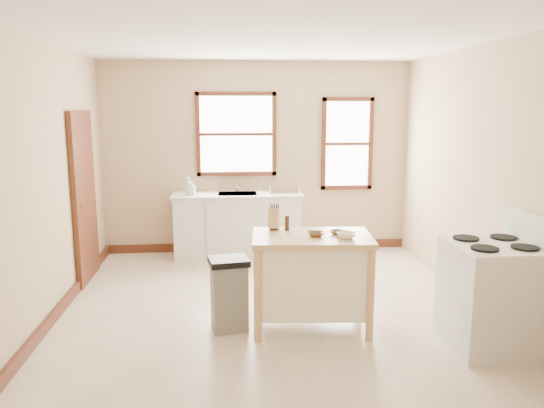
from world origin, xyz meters
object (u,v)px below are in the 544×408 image
at_px(knife_block, 274,220).
at_px(bowl_a, 316,234).
at_px(pepper_grinder, 287,223).
at_px(gas_stove, 491,281).
at_px(bowl_b, 338,232).
at_px(dish_rack, 283,189).
at_px(trash_bin, 229,294).
at_px(kitchen_island, 311,282).
at_px(soap_bottle_a, 188,186).
at_px(bowl_c, 346,235).
at_px(soap_bottle_b, 192,188).

distance_m(knife_block, bowl_a, 0.50).
height_order(pepper_grinder, gas_stove, gas_stove).
bearing_deg(bowl_b, gas_stove, -24.56).
distance_m(dish_rack, trash_bin, 2.80).
xyz_separation_m(dish_rack, kitchen_island, (-0.01, -2.62, -0.51)).
relative_size(soap_bottle_a, pepper_grinder, 1.68).
relative_size(kitchen_island, pepper_grinder, 7.60).
xyz_separation_m(knife_block, bowl_c, (0.64, -0.43, -0.07)).
bearing_deg(gas_stove, kitchen_island, 159.78).
height_order(soap_bottle_a, bowl_a, soap_bottle_a).
distance_m(soap_bottle_a, trash_bin, 2.71).
relative_size(dish_rack, kitchen_island, 0.37).
xyz_separation_m(soap_bottle_a, dish_rack, (1.36, 0.05, -0.07)).
distance_m(soap_bottle_a, bowl_c, 3.18).
bearing_deg(gas_stove, soap_bottle_b, 132.14).
distance_m(soap_bottle_a, gas_stove, 4.28).
height_order(pepper_grinder, bowl_b, pepper_grinder).
height_order(soap_bottle_b, bowl_c, soap_bottle_b).
relative_size(pepper_grinder, gas_stove, 0.12).
height_order(dish_rack, gas_stove, gas_stove).
relative_size(kitchen_island, trash_bin, 1.58).
distance_m(dish_rack, bowl_a, 2.66).
bearing_deg(trash_bin, dish_rack, 63.25).
relative_size(kitchen_island, gas_stove, 0.93).
height_order(soap_bottle_a, dish_rack, soap_bottle_a).
xyz_separation_m(knife_block, gas_stove, (1.87, -0.85, -0.42)).
height_order(soap_bottle_a, bowl_c, soap_bottle_a).
xyz_separation_m(bowl_b, gas_stove, (1.28, -0.58, -0.34)).
relative_size(soap_bottle_a, trash_bin, 0.35).
bearing_deg(soap_bottle_b, trash_bin, -71.78).
bearing_deg(knife_block, kitchen_island, -20.99).
xyz_separation_m(soap_bottle_a, bowl_c, (1.65, -2.72, -0.09)).
bearing_deg(bowl_b, dish_rack, 95.33).
relative_size(soap_bottle_b, dish_rack, 0.47).
bearing_deg(knife_block, bowl_b, -5.07).
height_order(soap_bottle_b, kitchen_island, soap_bottle_b).
bearing_deg(bowl_c, soap_bottle_b, 120.56).
height_order(soap_bottle_a, kitchen_island, soap_bottle_a).
bearing_deg(pepper_grinder, bowl_c, -35.69).
relative_size(knife_block, bowl_a, 1.21).
xyz_separation_m(dish_rack, gas_stove, (1.52, -3.19, -0.36)).
height_order(kitchen_island, trash_bin, kitchen_island).
bearing_deg(trash_bin, kitchen_island, -10.32).
bearing_deg(knife_block, pepper_grinder, -6.30).
xyz_separation_m(pepper_grinder, gas_stove, (1.75, -0.79, -0.39)).
xyz_separation_m(soap_bottle_b, bowl_b, (1.55, -2.54, -0.07)).
bearing_deg(gas_stove, dish_rack, 115.51).
bearing_deg(bowl_a, soap_bottle_a, 117.79).
bearing_deg(kitchen_island, soap_bottle_a, 122.13).
relative_size(bowl_a, bowl_c, 0.94).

